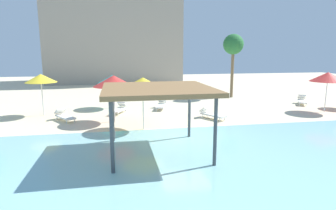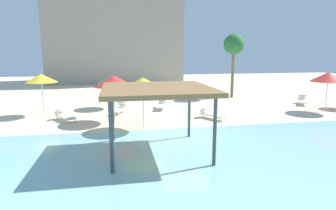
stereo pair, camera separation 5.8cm
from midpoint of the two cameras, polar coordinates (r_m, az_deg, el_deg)
name	(u,v)px [view 1 (the left image)]	position (r m, az deg, el deg)	size (l,w,h in m)	color
ground_plane	(185,136)	(14.75, 3.30, -6.31)	(80.00, 80.00, 0.00)	beige
lagoon_water	(222,181)	(10.06, 10.67, -14.71)	(44.00, 13.50, 0.04)	#8CC6CC
shade_pavilion	(157,91)	(11.85, -2.29, 2.83)	(4.49, 4.49, 2.86)	#42474C
beach_umbrella_red_0	(328,77)	(23.33, 29.41, 4.95)	(2.47, 2.47, 2.88)	silver
beach_umbrella_teal_2	(112,79)	(22.20, -11.22, 5.13)	(2.22, 2.22, 2.56)	silver
beach_umbrella_yellow_4	(41,78)	(20.96, -24.27, 4.93)	(2.07, 2.07, 2.84)	silver
beach_umbrella_yellow_5	(143,84)	(15.65, -5.19, 4.30)	(2.49, 2.49, 2.93)	silver
beach_umbrella_red_6	(113,81)	(17.66, -11.00, 4.78)	(2.49, 2.49, 2.90)	silver
lounge_chair_0	(120,109)	(20.45, -9.80, -0.71)	(1.28, 1.98, 0.74)	white
lounge_chair_2	(302,100)	(26.14, 25.30, 0.87)	(1.50, 1.93, 0.74)	white
lounge_chair_3	(161,105)	(21.71, -1.43, 0.10)	(1.12, 1.99, 0.74)	white
lounge_chair_4	(211,114)	(18.72, 8.64, -1.72)	(1.48, 1.94, 0.74)	white
lounge_chair_6	(64,116)	(19.13, -20.24, -2.00)	(1.53, 1.92, 0.74)	white
palm_tree_1	(233,46)	(27.68, 12.93, 11.54)	(1.90, 1.90, 5.95)	brown
hotel_block_0	(114,23)	(43.25, -10.81, 15.93)	(18.40, 9.01, 16.87)	#9E9384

